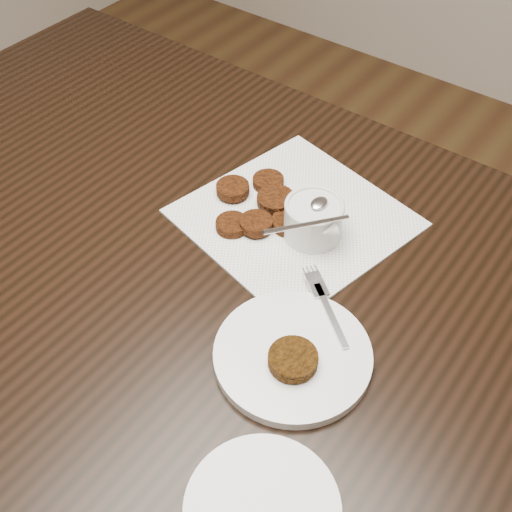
{
  "coord_description": "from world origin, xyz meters",
  "views": [
    {
      "loc": [
        0.44,
        -0.39,
        1.46
      ],
      "look_at": [
        0.07,
        0.1,
        0.8
      ],
      "focal_mm": 44.75,
      "sensor_mm": 36.0,
      "label": 1
    }
  ],
  "objects_px": {
    "napkin": "(294,218)",
    "sauce_ramekin": "(315,204)",
    "plate_with_patty": "(293,352)",
    "table": "(206,383)",
    "plate_empty": "(262,509)"
  },
  "relations": [
    {
      "from": "napkin",
      "to": "sauce_ramekin",
      "type": "bearing_deg",
      "value": -19.62
    },
    {
      "from": "plate_with_patty",
      "to": "table",
      "type": "bearing_deg",
      "value": 163.9
    },
    {
      "from": "table",
      "to": "napkin",
      "type": "xyz_separation_m",
      "value": [
        0.08,
        0.16,
        0.38
      ]
    },
    {
      "from": "table",
      "to": "plate_with_patty",
      "type": "bearing_deg",
      "value": -16.1
    },
    {
      "from": "napkin",
      "to": "plate_empty",
      "type": "bearing_deg",
      "value": -59.85
    },
    {
      "from": "sauce_ramekin",
      "to": "plate_with_patty",
      "type": "bearing_deg",
      "value": -63.01
    },
    {
      "from": "plate_with_patty",
      "to": "plate_empty",
      "type": "xyz_separation_m",
      "value": [
        0.09,
        -0.19,
        -0.01
      ]
    },
    {
      "from": "table",
      "to": "plate_with_patty",
      "type": "distance_m",
      "value": 0.46
    },
    {
      "from": "table",
      "to": "napkin",
      "type": "bearing_deg",
      "value": 61.5
    },
    {
      "from": "sauce_ramekin",
      "to": "plate_with_patty",
      "type": "xyz_separation_m",
      "value": [
        0.11,
        -0.21,
        -0.05
      ]
    },
    {
      "from": "napkin",
      "to": "sauce_ramekin",
      "type": "xyz_separation_m",
      "value": [
        0.04,
        -0.02,
        0.07
      ]
    },
    {
      "from": "plate_with_patty",
      "to": "plate_empty",
      "type": "distance_m",
      "value": 0.21
    },
    {
      "from": "napkin",
      "to": "plate_with_patty",
      "type": "xyz_separation_m",
      "value": [
        0.15,
        -0.22,
        0.01
      ]
    },
    {
      "from": "napkin",
      "to": "sauce_ramekin",
      "type": "distance_m",
      "value": 0.08
    },
    {
      "from": "napkin",
      "to": "sauce_ramekin",
      "type": "height_order",
      "value": "sauce_ramekin"
    }
  ]
}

